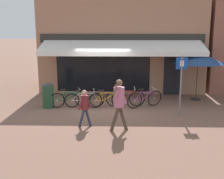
# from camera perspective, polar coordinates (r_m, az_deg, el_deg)

# --- Properties ---
(ground_plane) EXTENTS (160.00, 160.00, 0.00)m
(ground_plane) POSITION_cam_1_polar(r_m,az_deg,el_deg) (12.30, -2.15, -3.58)
(ground_plane) COLOR brown
(shop_front) EXTENTS (8.70, 4.62, 5.00)m
(shop_front) POSITION_cam_1_polar(r_m,az_deg,el_deg) (15.82, 2.00, 9.15)
(shop_front) COLOR #9E7056
(shop_front) RESTS_ON ground_plane
(bike_rack_rail) EXTENTS (3.96, 0.04, 0.57)m
(bike_rack_rail) POSITION_cam_1_polar(r_m,az_deg,el_deg) (12.41, -1.10, -1.13)
(bike_rack_rail) COLOR #47494F
(bike_rack_rail) RESTS_ON ground_plane
(bicycle_green) EXTENTS (1.68, 0.70, 0.81)m
(bicycle_green) POSITION_cam_1_polar(r_m,az_deg,el_deg) (12.37, -8.62, -1.89)
(bicycle_green) COLOR black
(bicycle_green) RESTS_ON ground_plane
(bicycle_silver) EXTENTS (1.72, 0.52, 0.80)m
(bicycle_silver) POSITION_cam_1_polar(r_m,az_deg,el_deg) (12.21, -5.65, -2.03)
(bicycle_silver) COLOR black
(bicycle_silver) RESTS_ON ground_plane
(bicycle_orange) EXTENTS (1.67, 0.61, 0.81)m
(bicycle_orange) POSITION_cam_1_polar(r_m,az_deg,el_deg) (12.18, -1.09, -2.00)
(bicycle_orange) COLOR black
(bicycle_orange) RESTS_ON ground_plane
(bicycle_red) EXTENTS (1.73, 0.52, 0.87)m
(bicycle_red) POSITION_cam_1_polar(r_m,az_deg,el_deg) (12.30, 2.74, -1.73)
(bicycle_red) COLOR black
(bicycle_red) RESTS_ON ground_plane
(bicycle_purple) EXTENTS (1.61, 0.95, 0.89)m
(bicycle_purple) POSITION_cam_1_polar(r_m,az_deg,el_deg) (12.22, 6.68, -1.90)
(bicycle_purple) COLOR black
(bicycle_purple) RESTS_ON ground_plane
(pedestrian_adult) EXTENTS (0.64, 0.54, 1.76)m
(pedestrian_adult) POSITION_cam_1_polar(r_m,az_deg,el_deg) (9.23, 1.45, -2.03)
(pedestrian_adult) COLOR #47382D
(pedestrian_adult) RESTS_ON ground_plane
(pedestrian_child) EXTENTS (0.49, 0.37, 1.32)m
(pedestrian_child) POSITION_cam_1_polar(r_m,az_deg,el_deg) (9.73, -5.57, -3.03)
(pedestrian_child) COLOR #282D47
(pedestrian_child) RESTS_ON ground_plane
(litter_bin) EXTENTS (0.51, 0.51, 1.10)m
(litter_bin) POSITION_cam_1_polar(r_m,az_deg,el_deg) (12.41, -12.84, -1.11)
(litter_bin) COLOR #23472D
(litter_bin) RESTS_ON ground_plane
(parking_sign) EXTENTS (0.44, 0.07, 2.36)m
(parking_sign) POSITION_cam_1_polar(r_m,az_deg,el_deg) (10.99, 13.85, 1.90)
(parking_sign) COLOR slate
(parking_sign) RESTS_ON ground_plane
(cafe_parasol) EXTENTS (2.44, 2.44, 2.31)m
(cafe_parasol) POSITION_cam_1_polar(r_m,az_deg,el_deg) (13.80, 17.13, 6.22)
(cafe_parasol) COLOR #4C3D2D
(cafe_parasol) RESTS_ON ground_plane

